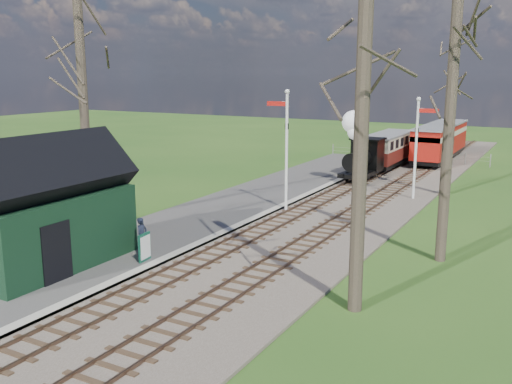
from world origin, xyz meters
TOP-DOWN VIEW (x-y plane):
  - ground at (0.00, 0.00)m, footprint 140.00×140.00m
  - distant_hills at (1.40, 64.38)m, footprint 114.40×48.00m
  - ballast_bed at (1.30, 22.00)m, footprint 8.00×60.00m
  - track_near at (0.00, 22.00)m, footprint 1.60×60.00m
  - track_far at (2.60, 22.00)m, footprint 1.60×60.00m
  - platform at (-3.50, 14.00)m, footprint 5.00×44.00m
  - coping_strip at (-1.20, 14.00)m, footprint 0.40×44.00m
  - station_shed at (-4.30, 4.00)m, footprint 3.25×6.30m
  - semaphore_near at (-0.77, 16.00)m, footprint 1.22×0.24m
  - semaphore_far at (4.37, 22.00)m, footprint 1.22×0.24m
  - bare_trees at (1.33, 10.10)m, footprint 15.51×22.39m
  - fence_line at (0.30, 36.00)m, footprint 12.60×0.08m
  - locomotive at (-0.01, 25.58)m, footprint 1.82×4.24m
  - coach at (0.00, 31.64)m, footprint 2.12×7.26m
  - red_carriage_a at (2.60, 34.52)m, footprint 2.28×5.65m
  - red_carriage_b at (2.60, 40.02)m, footprint 2.28×5.65m
  - sign_board at (-1.65, 6.06)m, footprint 0.18×0.72m
  - bench at (-3.25, 2.91)m, footprint 0.80×1.46m
  - person at (-2.26, 6.65)m, footprint 0.37×0.54m

SIDE VIEW (x-z plane):
  - distant_hills at x=1.40m, z-range -27.22..-5.20m
  - ground at x=0.00m, z-range 0.00..0.00m
  - ballast_bed at x=1.30m, z-range 0.00..0.10m
  - track_near at x=0.00m, z-range 0.02..0.17m
  - track_far at x=2.60m, z-range 0.02..0.17m
  - platform at x=-3.50m, z-range 0.00..0.20m
  - coping_strip at x=-1.20m, z-range 0.00..0.21m
  - fence_line at x=0.30m, z-range 0.05..1.05m
  - bench at x=-3.25m, z-range 0.17..0.97m
  - sign_board at x=-1.65m, z-range 0.20..1.25m
  - person at x=-2.26m, z-range 0.20..1.63m
  - coach at x=0.00m, z-range 0.42..2.65m
  - red_carriage_a at x=2.60m, z-range 0.43..2.83m
  - red_carriage_b at x=2.60m, z-range 0.43..2.83m
  - locomotive at x=-0.01m, z-range -0.18..4.36m
  - station_shed at x=-4.30m, z-range -0.12..4.66m
  - semaphore_far at x=4.37m, z-range 0.49..6.21m
  - semaphore_near at x=-0.77m, z-range 0.51..6.73m
  - bare_trees at x=1.33m, z-range -0.79..11.21m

